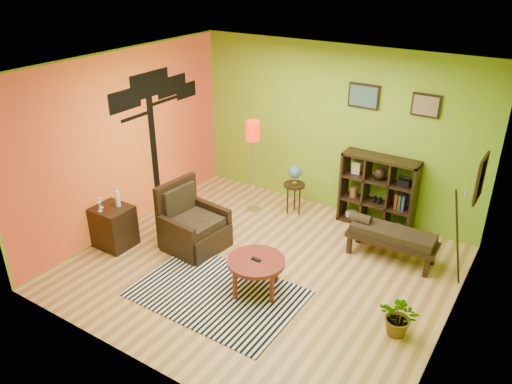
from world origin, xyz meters
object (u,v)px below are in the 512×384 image
Objects in this scene: armchair at (192,228)px; floor_lamp at (253,139)px; bench at (390,235)px; cube_shelf at (378,192)px; coffee_table at (256,264)px; globe_table at (295,177)px; side_cabinet at (114,226)px; potted_plant at (399,320)px.

floor_lamp reaches higher than armchair.
cube_shelf is at bearing 121.45° from bench.
armchair reaches higher than coffee_table.
armchair is 0.83× the size of cube_shelf.
cube_shelf is (1.34, 0.33, -0.07)m from globe_table.
floor_lamp reaches higher than cube_shelf.
floor_lamp is (-1.28, 1.89, 0.90)m from coffee_table.
floor_lamp is 0.95m from globe_table.
side_cabinet is at bearing -138.83° from cube_shelf.
coffee_table is 2.07m from bench.
globe_table is 3.22m from potted_plant.
potted_plant is at bearing 5.69° from coffee_table.
potted_plant is (3.14, -1.70, -1.10)m from floor_lamp.
bench is at bearing 113.60° from potted_plant.
bench is at bearing 27.81° from side_cabinet.
bench reaches higher than coffee_table.
globe_table is 0.68× the size of bench.
floor_lamp is at bearing 124.11° from coffee_table.
side_cabinet is at bearing -174.58° from potted_plant.
side_cabinet is 4.09m from bench.
coffee_table is 0.47× the size of floor_lamp.
potted_plant is at bearing -38.53° from globe_table.
coffee_table is at bearing -125.51° from bench.
floor_lamp is (0.13, 1.48, 1.00)m from armchair.
floor_lamp reaches higher than side_cabinet.
cube_shelf is 0.98m from bench.
side_cabinet reaches higher than bench.
cube_shelf is at bearing 13.99° from globe_table.
floor_lamp reaches higher than bench.
bench is (2.61, 1.28, 0.07)m from armchair.
cube_shelf is at bearing 44.75° from armchair.
cube_shelf reaches higher than coffee_table.
side_cabinet reaches higher than coffee_table.
cube_shelf reaches higher than globe_table.
potted_plant is (4.27, 0.40, -0.13)m from side_cabinet.
armchair is 0.62× the size of floor_lamp.
potted_plant is (3.27, -0.22, -0.11)m from armchair.
floor_lamp is 2.65m from bench.
coffee_table is 2.28m from globe_table.
side_cabinet is 2.58m from floor_lamp.
coffee_table is 0.79× the size of side_cabinet.
armchair reaches higher than globe_table.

